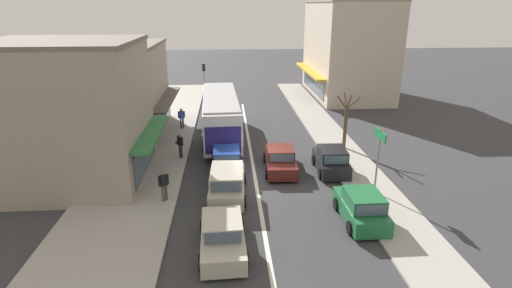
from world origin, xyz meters
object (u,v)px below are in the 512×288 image
at_px(city_bus, 221,113).
at_px(sedan_behind_bus_near, 223,235).
at_px(sedan_adjacent_lane_trail, 280,160).
at_px(pedestrian_far_walker, 182,117).
at_px(hatchback_queue_far_back, 227,161).
at_px(traffic_light_downstreet, 204,78).
at_px(parked_hatchback_kerb_second, 331,161).
at_px(street_tree_right, 346,123).
at_px(directional_road_sign, 379,147).
at_px(pedestrian_browsing_midblock, 164,184).
at_px(pedestrian_with_handbag_near, 180,144).
at_px(wagon_adjacent_lane_lead, 227,183).
at_px(parked_hatchback_kerb_front, 361,208).

relative_size(city_bus, sedan_behind_bus_near, 2.57).
relative_size(sedan_adjacent_lane_trail, pedestrian_far_walker, 2.62).
relative_size(hatchback_queue_far_back, traffic_light_downstreet, 0.88).
bearing_deg(pedestrian_far_walker, traffic_light_downstreet, 78.93).
bearing_deg(parked_hatchback_kerb_second, hatchback_queue_far_back, 176.39).
relative_size(sedan_adjacent_lane_trail, street_tree_right, 1.06).
bearing_deg(sedan_behind_bus_near, directional_road_sign, 29.45).
bearing_deg(traffic_light_downstreet, sedan_adjacent_lane_trail, -72.02).
height_order(pedestrian_browsing_midblock, pedestrian_far_walker, same).
bearing_deg(pedestrian_with_handbag_near, sedan_adjacent_lane_trail, -19.83).
distance_m(wagon_adjacent_lane_lead, sedan_adjacent_lane_trail, 4.55).
bearing_deg(city_bus, sedan_behind_bus_near, -89.19).
distance_m(city_bus, wagon_adjacent_lane_lead, 9.97).
height_order(sedan_adjacent_lane_trail, directional_road_sign, directional_road_sign).
bearing_deg(sedan_adjacent_lane_trail, parked_hatchback_kerb_front, -65.07).
height_order(street_tree_right, pedestrian_browsing_midblock, street_tree_right).
distance_m(sedan_behind_bus_near, parked_hatchback_kerb_front, 6.61).
height_order(hatchback_queue_far_back, pedestrian_browsing_midblock, pedestrian_browsing_midblock).
bearing_deg(parked_hatchback_kerb_second, sedan_adjacent_lane_trail, 171.32).
xyz_separation_m(traffic_light_downstreet, pedestrian_far_walker, (-1.48, -7.56, -1.79)).
height_order(wagon_adjacent_lane_lead, sedan_behind_bus_near, wagon_adjacent_lane_lead).
xyz_separation_m(hatchback_queue_far_back, street_tree_right, (8.13, 3.43, 1.18)).
relative_size(wagon_adjacent_lane_lead, parked_hatchback_kerb_front, 1.23).
distance_m(traffic_light_downstreet, pedestrian_browsing_midblock, 20.26).
relative_size(sedan_behind_bus_near, parked_hatchback_kerb_second, 1.13).
bearing_deg(traffic_light_downstreet, sedan_behind_bus_near, -85.61).
height_order(wagon_adjacent_lane_lead, directional_road_sign, directional_road_sign).
bearing_deg(pedestrian_browsing_midblock, traffic_light_downstreet, 86.95).
distance_m(street_tree_right, pedestrian_browsing_midblock, 13.40).
xyz_separation_m(parked_hatchback_kerb_front, parked_hatchback_kerb_second, (0.07, 5.86, 0.00)).
bearing_deg(pedestrian_far_walker, city_bus, -33.70).
bearing_deg(pedestrian_far_walker, directional_road_sign, -47.48).
relative_size(hatchback_queue_far_back, pedestrian_far_walker, 2.28).
distance_m(city_bus, sedan_adjacent_lane_trail, 7.69).
relative_size(street_tree_right, pedestrian_with_handbag_near, 2.46).
bearing_deg(wagon_adjacent_lane_lead, sedan_behind_bus_near, -92.50).
bearing_deg(sedan_behind_bus_near, traffic_light_downstreet, 94.39).
distance_m(sedan_adjacent_lane_trail, pedestrian_browsing_midblock, 7.44).
xyz_separation_m(parked_hatchback_kerb_second, directional_road_sign, (1.57, -3.16, 1.97)).
bearing_deg(traffic_light_downstreet, pedestrian_browsing_midblock, -93.05).
xyz_separation_m(sedan_adjacent_lane_trail, pedestrian_browsing_midblock, (-6.37, -3.83, 0.40)).
height_order(hatchback_queue_far_back, sedan_behind_bus_near, hatchback_queue_far_back).
bearing_deg(directional_road_sign, traffic_light_downstreet, 116.34).
bearing_deg(sedan_adjacent_lane_trail, wagon_adjacent_lane_lead, -134.79).
height_order(directional_road_sign, pedestrian_far_walker, directional_road_sign).
bearing_deg(sedan_adjacent_lane_trail, parked_hatchback_kerb_second, -8.68).
bearing_deg(parked_hatchback_kerb_front, pedestrian_far_walker, 122.78).
distance_m(parked_hatchback_kerb_second, directional_road_sign, 4.04).
relative_size(wagon_adjacent_lane_lead, sedan_adjacent_lane_trail, 1.07).
distance_m(traffic_light_downstreet, street_tree_right, 16.52).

